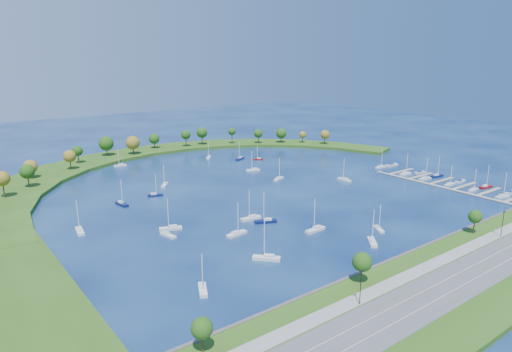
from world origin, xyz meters
TOP-DOWN VIEW (x-y plane):
  - ground at (0.00, 0.00)m, footprint 700.00×700.00m
  - south_shoreline at (0.03, -122.88)m, footprint 420.00×43.10m
  - breakwater at (-46.33, 48.72)m, footprint 286.74×247.64m
  - breakwater_trees at (-19.02, 89.50)m, footprint 239.12×91.73m
  - harbor_tower at (-15.15, 121.30)m, footprint 2.60×2.60m
  - dock_system at (85.30, -61.00)m, footprint 24.28×82.00m
  - moored_boat_0 at (-31.51, -39.77)m, footprint 9.40×3.58m
  - moored_boat_1 at (-28.79, -46.49)m, footprint 9.52×6.37m
  - moored_boat_2 at (-50.68, -74.83)m, footprint 8.54×8.71m
  - moored_boat_3 at (47.30, -20.93)m, footprint 2.75×8.89m
  - moored_boat_4 at (40.81, 49.97)m, footprint 6.48×4.97m
  - moored_boat_5 at (-37.40, 30.29)m, footprint 6.75×7.68m
  - moored_boat_6 at (-39.86, 88.18)m, footprint 7.89×2.92m
  - moored_boat_7 at (19.27, 2.70)m, footprint 8.67×5.51m
  - moored_boat_8 at (-46.43, -50.52)m, footprint 9.19×3.62m
  - moored_boat_9 at (-79.25, -80.28)m, footprint 5.75×8.51m
  - moored_boat_10 at (-64.13, -29.77)m, footprint 9.24×5.86m
  - moored_boat_11 at (17.17, 74.68)m, footprint 6.60×7.55m
  - moored_boat_12 at (-68.24, 12.21)m, footprint 3.64×8.82m
  - moored_boat_13 at (-49.67, 16.02)m, footprint 7.82×4.98m
  - moored_boat_14 at (-68.23, -35.48)m, footprint 3.72×8.01m
  - moored_boat_15 at (2.10, -80.19)m, footprint 5.16×7.54m
  - moored_boat_16 at (-10.64, -87.56)m, footprint 7.68×8.29m
  - moored_boat_17 at (31.53, 58.21)m, footprint 8.79×6.22m
  - moored_boat_18 at (-18.85, -65.87)m, footprint 9.53×3.30m
  - moored_boat_19 at (20.06, 27.89)m, footprint 8.68×5.23m
  - moored_boat_20 at (-94.24, -10.63)m, footprint 3.88×9.21m
  - docked_boat_0 at (85.51, -89.55)m, footprint 9.08×3.87m
  - docked_boat_1 at (95.98, -88.56)m, footprint 8.26×2.57m
  - docked_boat_2 at (85.52, -74.79)m, footprint 8.00×2.72m
  - docked_boat_3 at (96.02, -75.85)m, footprint 8.60×3.57m
  - docked_boat_4 at (85.53, -61.59)m, footprint 7.53×2.37m
  - docked_boat_5 at (95.97, -61.68)m, footprint 8.68×2.82m
  - docked_boat_6 at (85.51, -46.65)m, footprint 8.65×3.16m
  - docked_boat_7 at (96.01, -47.52)m, footprint 8.70×3.51m
  - docked_boat_8 at (85.51, -33.69)m, footprint 8.85×2.79m
  - docked_boat_9 at (95.99, -36.48)m, footprint 7.90×2.92m
  - docked_boat_10 at (87.92, -14.01)m, footprint 8.33×2.51m
  - docked_boat_11 at (97.86, -14.73)m, footprint 9.55×2.99m

SIDE VIEW (x-z plane):
  - ground at x=0.00m, z-range 0.00..0.00m
  - dock_system at x=85.30m, z-range -0.45..1.15m
  - docked_boat_9 at x=95.99m, z-range -0.21..1.37m
  - docked_boat_1 at x=95.98m, z-range -0.22..1.45m
  - docked_boat_5 at x=95.97m, z-range -0.23..1.52m
  - docked_boat_11 at x=97.86m, z-range -0.26..1.67m
  - moored_boat_4 at x=40.81m, z-range -3.93..5.62m
  - moored_boat_15 at x=2.10m, z-range -4.56..6.31m
  - docked_boat_4 at x=85.53m, z-range -4.60..6.36m
  - moored_boat_13 at x=-49.67m, z-range -4.70..6.47m
  - moored_boat_6 at x=-39.86m, z-range -4.78..6.55m
  - moored_boat_14 at x=-68.23m, z-range -4.79..6.57m
  - moored_boat_11 at x=17.17m, z-range -4.89..6.68m
  - docked_boat_2 at x=85.52m, z-range -4.89..6.68m
  - moored_boat_5 at x=-37.40m, z-range -5.00..6.80m
  - docked_boat_10 at x=87.92m, z-range -5.17..7.00m
  - moored_boat_9 at x=-79.25m, z-range -5.21..7.03m
  - docked_boat_3 at x=96.02m, z-range -5.22..7.04m
  - moored_boat_19 at x=20.06m, z-range -5.26..7.09m
  - moored_boat_7 at x=19.27m, z-range -5.27..7.11m
  - docked_boat_7 at x=96.01m, z-range -5.29..7.13m
  - docked_boat_6 at x=85.51m, z-range -5.30..7.14m
  - moored_boat_12 at x=-68.24m, z-range -5.37..7.21m
  - moored_boat_17 at x=31.53m, z-range -5.44..7.30m
  - docked_boat_8 at x=85.51m, z-range -5.51..7.37m
  - docked_boat_0 at x=85.51m, z-range -5.53..7.40m
  - moored_boat_3 at x=47.30m, z-range -5.54..7.41m
  - moored_boat_16 at x=-10.64m, z-range -5.56..7.43m
  - moored_boat_20 at x=-94.24m, z-range -5.62..7.50m
  - moored_boat_8 at x=-46.43m, z-range -5.63..7.51m
  - moored_boat_10 at x=-64.13m, z-range -5.65..7.54m
  - moored_boat_0 at x=-31.51m, z-range -5.79..7.69m
  - moored_boat_1 at x=-28.79m, z-range -5.88..7.80m
  - moored_boat_18 at x=-18.85m, z-range -5.92..7.84m
  - moored_boat_2 at x=-50.68m, z-range -6.04..7.98m
  - breakwater at x=-46.33m, z-range -0.01..1.99m
  - south_shoreline at x=0.03m, z-range -4.80..6.80m
  - harbor_tower at x=-15.15m, z-range 2.05..6.65m
  - breakwater_trees at x=-19.02m, z-range 3.47..16.75m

